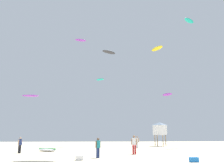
# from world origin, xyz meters

# --- Properties ---
(person_foreground) EXTENTS (0.42, 0.38, 1.58)m
(person_foreground) POSITION_xyz_m (-2.52, 6.44, 0.92)
(person_foreground) COLOR navy
(person_foreground) RESTS_ON ground
(person_midground) EXTENTS (0.50, 0.38, 1.69)m
(person_midground) POSITION_xyz_m (3.66, 20.96, 0.99)
(person_midground) COLOR silver
(person_midground) RESTS_ON ground
(person_left) EXTENTS (0.56, 0.40, 1.78)m
(person_left) POSITION_xyz_m (1.08, 9.82, 1.04)
(person_left) COLOR #B21E23
(person_left) RESTS_ON ground
(person_right) EXTENTS (0.37, 0.47, 1.62)m
(person_right) POSITION_xyz_m (-10.35, 12.17, 0.95)
(person_right) COLOR black
(person_right) RESTS_ON ground
(kite_grounded_near) EXTENTS (2.89, 2.69, 0.37)m
(kite_grounded_near) POSITION_xyz_m (-8.08, 14.85, 0.18)
(kite_grounded_near) COLOR white
(kite_grounded_near) RESTS_ON ground
(lifeguard_tower) EXTENTS (2.30, 2.30, 4.15)m
(lifeguard_tower) POSITION_xyz_m (9.22, 27.73, 3.05)
(lifeguard_tower) COLOR #8C704C
(lifeguard_tower) RESTS_ON ground
(cooler_box) EXTENTS (0.56, 0.36, 0.32)m
(cooler_box) POSITION_xyz_m (3.86, 3.03, 0.16)
(cooler_box) COLOR blue
(cooler_box) RESTS_ON ground
(gear_bag) EXTENTS (0.56, 0.36, 0.32)m
(gear_bag) POSITION_xyz_m (-3.90, 4.84, 0.16)
(gear_bag) COLOR white
(gear_bag) RESTS_ON ground
(kite_aloft_0) EXTENTS (2.46, 1.09, 0.48)m
(kite_aloft_0) POSITION_xyz_m (-5.83, 33.34, 22.15)
(kite_aloft_0) COLOR purple
(kite_aloft_1) EXTENTS (3.23, 2.51, 0.77)m
(kite_aloft_1) POSITION_xyz_m (18.37, 31.46, 27.05)
(kite_aloft_1) COLOR #19B29E
(kite_aloft_2) EXTENTS (2.25, 2.92, 0.73)m
(kite_aloft_2) POSITION_xyz_m (15.52, 40.51, 11.76)
(kite_aloft_2) COLOR purple
(kite_aloft_3) EXTENTS (3.45, 2.50, 0.62)m
(kite_aloft_3) POSITION_xyz_m (0.48, 34.16, 19.90)
(kite_aloft_3) COLOR #2D2D33
(kite_aloft_4) EXTENTS (2.16, 1.90, 0.46)m
(kite_aloft_4) POSITION_xyz_m (-1.18, 40.46, 15.21)
(kite_aloft_4) COLOR #19B29E
(kite_aloft_5) EXTENTS (2.69, 3.81, 0.85)m
(kite_aloft_5) POSITION_xyz_m (12.80, 38.39, 22.97)
(kite_aloft_5) COLOR yellow
(kite_aloft_6) EXTENTS (3.34, 1.02, 0.44)m
(kite_aloft_6) POSITION_xyz_m (-15.33, 32.94, 9.58)
(kite_aloft_6) COLOR purple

